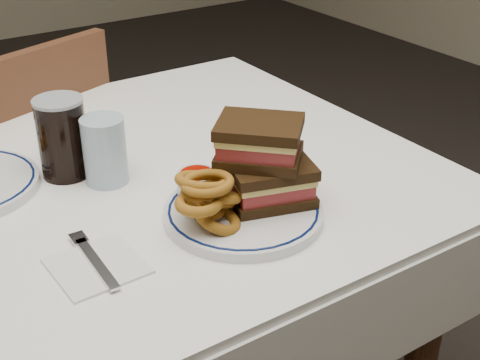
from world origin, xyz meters
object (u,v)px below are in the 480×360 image
chair_far (20,206)px  beer_mug (64,137)px  reuben_sandwich (265,162)px  main_plate (243,212)px

chair_far → beer_mug: size_ratio=6.44×
chair_far → beer_mug: 0.55m
reuben_sandwich → beer_mug: size_ratio=1.19×
chair_far → reuben_sandwich: size_ratio=5.42×
beer_mug → main_plate: bearing=-59.2°
main_plate → reuben_sandwich: size_ratio=1.49×
reuben_sandwich → chair_far: bearing=106.1°
chair_far → main_plate: (0.16, -0.70, 0.29)m
main_plate → reuben_sandwich: 0.08m
main_plate → reuben_sandwich: reuben_sandwich is taller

